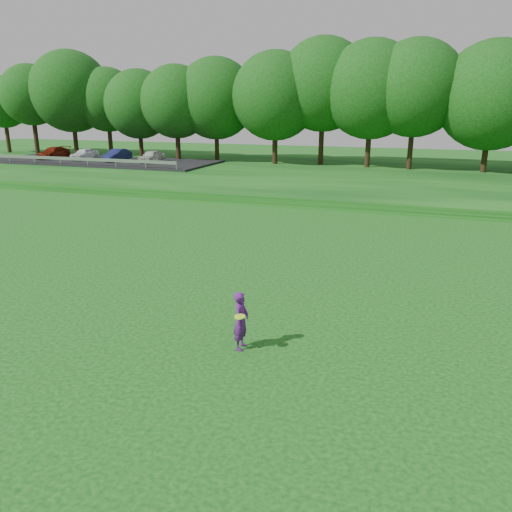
% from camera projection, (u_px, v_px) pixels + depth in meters
% --- Properties ---
extents(ground, '(140.00, 140.00, 0.00)m').
position_uv_depth(ground, '(104.00, 328.00, 14.31)').
color(ground, '#0C4211').
rests_on(ground, ground).
extents(berm, '(130.00, 30.00, 0.60)m').
position_uv_depth(berm, '(333.00, 174.00, 44.94)').
color(berm, '#0C4211').
rests_on(berm, ground).
extents(walking_path, '(130.00, 1.60, 0.04)m').
position_uv_depth(walking_path, '(291.00, 204.00, 32.37)').
color(walking_path, gray).
rests_on(walking_path, ground).
extents(treeline, '(104.00, 7.00, 15.00)m').
position_uv_depth(treeline, '(345.00, 84.00, 46.32)').
color(treeline, '#0D3B0E').
rests_on(treeline, berm).
extents(parking_lot, '(24.00, 9.00, 1.38)m').
position_uv_depth(parking_lot, '(98.00, 159.00, 51.35)').
color(parking_lot, black).
rests_on(parking_lot, berm).
extents(woman, '(0.42, 0.73, 1.56)m').
position_uv_depth(woman, '(241.00, 321.00, 12.90)').
color(woman, '#5B1974').
rests_on(woman, ground).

